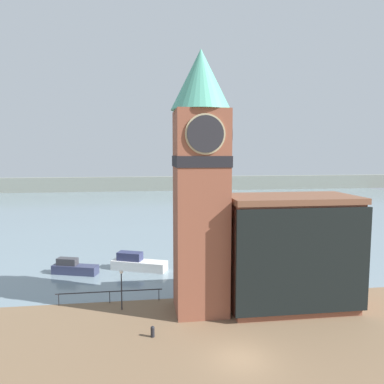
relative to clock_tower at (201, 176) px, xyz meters
The scene contains 10 objects.
ground_plane 14.13m from the clock_tower, 79.93° to the right, with size 160.00×160.00×0.00m, color brown.
water 64.02m from the clock_tower, 88.72° to the left, with size 160.00×120.00×0.00m.
far_shoreline 103.36m from the clock_tower, 89.22° to the left, with size 180.00×3.00×5.00m.
pier_railing 13.55m from the clock_tower, 161.16° to the left, with size 9.50×0.08×1.09m.
clock_tower is the anchor object (origin of this frame).
pier_building 10.33m from the clock_tower, ahead, with size 11.19×6.06×9.88m.
boat_near 17.21m from the clock_tower, 114.34° to the left, with size 6.67×4.17×2.00m.
boat_far 20.31m from the clock_tower, 137.29° to the left, with size 5.30×2.88×1.76m.
mooring_bollard_near 12.64m from the clock_tower, 135.57° to the right, with size 0.30×0.30×0.84m.
lamp_post 11.38m from the clock_tower, behind, with size 0.32×0.32×3.53m.
Camera 1 is at (-6.37, -22.76, 13.59)m, focal length 35.00 mm.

